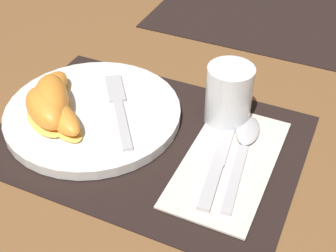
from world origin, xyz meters
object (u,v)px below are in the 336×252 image
at_px(knife, 220,158).
at_px(citrus_wedge_2, 46,110).
at_px(plate, 93,113).
at_px(citrus_wedge_1, 52,101).
at_px(citrus_wedge_3, 59,116).
at_px(juice_glass, 228,99).
at_px(citrus_wedge_0, 48,94).
at_px(spoon, 245,142).
at_px(fork, 118,104).

bearing_deg(knife, citrus_wedge_2, -171.14).
height_order(knife, citrus_wedge_2, citrus_wedge_2).
relative_size(plate, knife, 1.29).
bearing_deg(citrus_wedge_1, citrus_wedge_3, -37.11).
xyz_separation_m(juice_glass, citrus_wedge_2, (-0.24, -0.13, -0.01)).
height_order(citrus_wedge_0, citrus_wedge_2, citrus_wedge_2).
relative_size(knife, citrus_wedge_0, 1.76).
relative_size(spoon, citrus_wedge_0, 1.65).
bearing_deg(knife, plate, 177.28).
height_order(citrus_wedge_1, citrus_wedge_3, citrus_wedge_1).
height_order(citrus_wedge_1, citrus_wedge_2, citrus_wedge_1).
bearing_deg(plate, fork, 38.06).
relative_size(fork, citrus_wedge_2, 1.41).
xyz_separation_m(juice_glass, citrus_wedge_3, (-0.22, -0.13, -0.01)).
distance_m(spoon, citrus_wedge_2, 0.29).
bearing_deg(citrus_wedge_1, citrus_wedge_0, 138.25).
distance_m(citrus_wedge_0, citrus_wedge_2, 0.05).
bearing_deg(fork, citrus_wedge_3, -127.87).
relative_size(juice_glass, spoon, 0.48).
relative_size(plate, citrus_wedge_1, 2.03).
distance_m(knife, fork, 0.18).
bearing_deg(citrus_wedge_3, fork, 52.13).
xyz_separation_m(fork, citrus_wedge_1, (-0.08, -0.06, 0.02)).
distance_m(juice_glass, citrus_wedge_2, 0.27).
bearing_deg(plate, citrus_wedge_2, -133.07).
distance_m(citrus_wedge_1, citrus_wedge_3, 0.03).
relative_size(juice_glass, citrus_wedge_3, 0.79).
xyz_separation_m(plate, citrus_wedge_3, (-0.03, -0.05, 0.02)).
height_order(plate, citrus_wedge_0, citrus_wedge_0).
xyz_separation_m(plate, citrus_wedge_2, (-0.05, -0.05, 0.03)).
bearing_deg(juice_glass, citrus_wedge_2, -151.42).
bearing_deg(citrus_wedge_0, citrus_wedge_2, -56.53).
xyz_separation_m(citrus_wedge_0, citrus_wedge_2, (0.03, -0.04, 0.01)).
xyz_separation_m(citrus_wedge_0, citrus_wedge_3, (0.05, -0.04, 0.00)).
bearing_deg(citrus_wedge_0, juice_glass, 18.64).
distance_m(juice_glass, spoon, 0.07).
relative_size(citrus_wedge_2, citrus_wedge_3, 0.94).
relative_size(fork, citrus_wedge_0, 1.35).
bearing_deg(knife, citrus_wedge_1, -175.45).
bearing_deg(citrus_wedge_2, spoon, 16.55).
relative_size(knife, spoon, 1.07).
relative_size(citrus_wedge_0, citrus_wedge_3, 0.99).
height_order(plate, spoon, plate).
height_order(fork, citrus_wedge_1, citrus_wedge_1).
bearing_deg(citrus_wedge_1, citrus_wedge_2, -80.39).
relative_size(spoon, citrus_wedge_2, 1.73).
distance_m(spoon, citrus_wedge_0, 0.31).
bearing_deg(citrus_wedge_3, plate, 62.25).
xyz_separation_m(plate, citrus_wedge_1, (-0.05, -0.03, 0.03)).
xyz_separation_m(plate, juice_glass, (0.19, 0.08, 0.03)).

